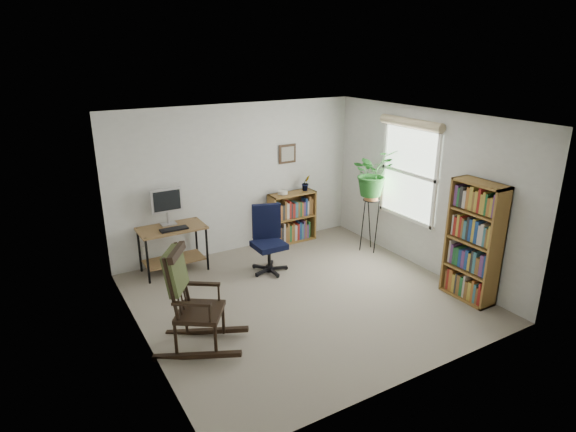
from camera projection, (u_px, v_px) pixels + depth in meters
floor at (303, 297)px, 6.51m from camera, size 4.20×4.00×0.00m
ceiling at (305, 119)px, 5.72m from camera, size 4.20×4.00×0.00m
wall_back at (238, 179)px, 7.74m from camera, size 4.20×0.00×2.40m
wall_front at (418, 274)px, 4.49m from camera, size 4.20×0.00×2.40m
wall_left at (137, 246)px, 5.11m from camera, size 0.00×4.00×2.40m
wall_right at (424, 190)px, 7.12m from camera, size 0.00×4.00×2.40m
window at (408, 173)px, 7.28m from camera, size 0.12×1.20×1.50m
desk at (173, 249)px, 7.19m from camera, size 0.97×0.53×0.70m
monitor at (167, 207)px, 7.10m from camera, size 0.46×0.16×0.56m
keyboard at (174, 229)px, 6.97m from camera, size 0.40×0.15×0.02m
office_chair at (269, 240)px, 7.11m from camera, size 0.70×0.70×1.02m
rocking_chair at (199, 299)px, 5.25m from camera, size 1.21×1.11×1.21m
low_bookshelf at (292, 217)px, 8.28m from camera, size 0.83×0.28×0.88m
tall_bookshelf at (474, 242)px, 6.26m from camera, size 0.30×0.71×1.61m
plant_stand at (370, 221)px, 7.87m from camera, size 0.37×0.37×1.03m
spider_plant at (374, 150)px, 7.48m from camera, size 1.69×1.88×1.46m
potted_plant_small at (306, 187)px, 8.26m from camera, size 0.13×0.24×0.11m
framed_picture at (288, 154)px, 8.05m from camera, size 0.32×0.04×0.32m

